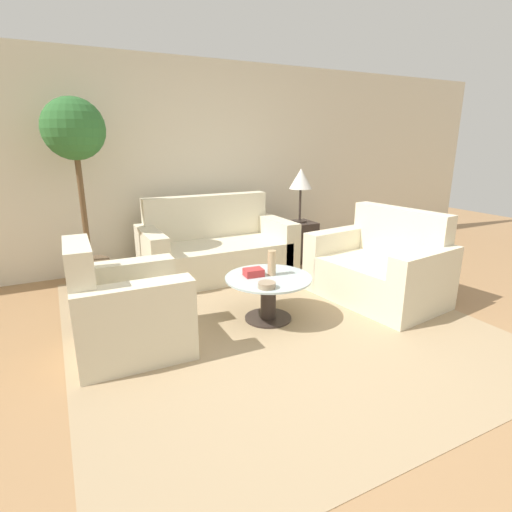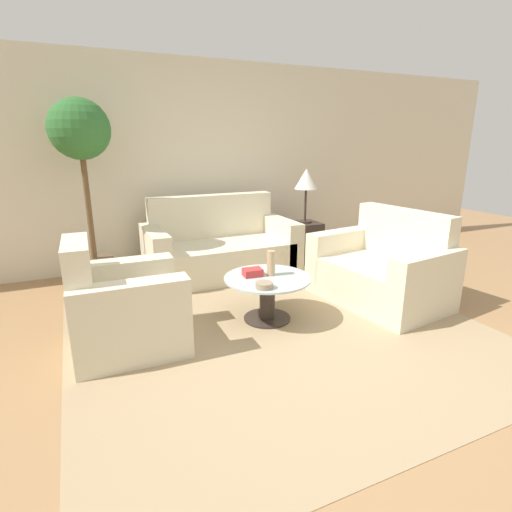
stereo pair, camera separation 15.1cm
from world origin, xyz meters
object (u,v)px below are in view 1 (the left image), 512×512
object	(u,v)px
bowl	(267,285)
book_stack	(254,272)
loveseat	(380,270)
table_lamp	(301,180)
sofa_main	(215,250)
coffee_table	(268,292)
potted_plant	(77,159)
vase	(272,263)
armchair	(123,315)

from	to	relation	value
bowl	book_stack	world-z (taller)	book_stack
loveseat	table_lamp	distance (m)	1.71
sofa_main	bowl	size ratio (longest dim) A/B	12.12
sofa_main	coffee_table	xyz separation A→B (m)	(-0.06, -1.49, -0.03)
loveseat	book_stack	bearing A→B (deg)	-103.11
sofa_main	potted_plant	distance (m)	1.83
potted_plant	book_stack	distance (m)	2.20
book_stack	sofa_main	bearing A→B (deg)	88.21
table_lamp	book_stack	distance (m)	2.05
vase	loveseat	bearing A→B (deg)	-3.84
book_stack	vase	bearing A→B (deg)	-12.49
sofa_main	vase	xyz separation A→B (m)	(-0.01, -1.45, 0.24)
sofa_main	book_stack	bearing A→B (deg)	-96.93
vase	bowl	bearing A→B (deg)	-125.86
armchair	coffee_table	xyz separation A→B (m)	(1.28, -0.01, -0.03)
table_lamp	vase	world-z (taller)	table_lamp
sofa_main	coffee_table	bearing A→B (deg)	-92.39
sofa_main	armchair	distance (m)	2.00
loveseat	book_stack	world-z (taller)	loveseat
potted_plant	vase	xyz separation A→B (m)	(1.44, -1.56, -0.89)
loveseat	potted_plant	bearing A→B (deg)	-129.05
sofa_main	book_stack	xyz separation A→B (m)	(-0.17, -1.40, 0.15)
table_lamp	vase	size ratio (longest dim) A/B	3.06
armchair	loveseat	size ratio (longest dim) A/B	0.64
vase	armchair	bearing A→B (deg)	-178.96
vase	coffee_table	bearing A→B (deg)	-145.69
sofa_main	loveseat	world-z (taller)	sofa_main
vase	book_stack	distance (m)	0.19
armchair	book_stack	world-z (taller)	armchair
sofa_main	vase	size ratio (longest dim) A/B	7.74
coffee_table	table_lamp	size ratio (longest dim) A/B	1.11
book_stack	coffee_table	bearing A→B (deg)	-33.90
armchair	bowl	xyz separation A→B (m)	(1.14, -0.25, 0.14)
table_lamp	vase	distance (m)	1.96
vase	book_stack	world-z (taller)	vase
book_stack	potted_plant	bearing A→B (deg)	135.31
table_lamp	potted_plant	bearing A→B (deg)	176.96
vase	book_stack	bearing A→B (deg)	162.37
potted_plant	bowl	bearing A→B (deg)	-56.07
bowl	loveseat	bearing A→B (deg)	7.47
book_stack	table_lamp	bearing A→B (deg)	49.91
loveseat	table_lamp	size ratio (longest dim) A/B	1.98
bowl	vase	bearing A→B (deg)	54.14
sofa_main	loveseat	size ratio (longest dim) A/B	1.28
sofa_main	armchair	world-z (taller)	sofa_main
table_lamp	vase	xyz separation A→B (m)	(-1.22, -1.42, -0.57)
loveseat	vase	size ratio (longest dim) A/B	6.06
loveseat	coffee_table	distance (m)	1.32
potted_plant	bowl	xyz separation A→B (m)	(1.24, -1.84, -0.98)
coffee_table	table_lamp	bearing A→B (deg)	48.86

